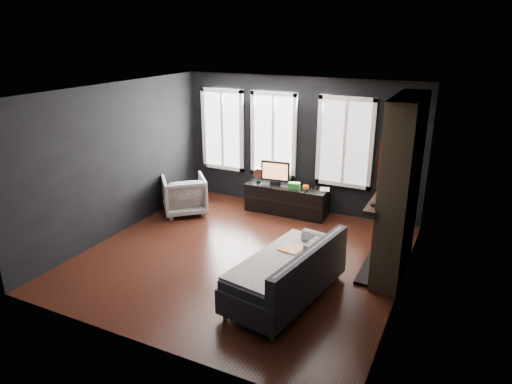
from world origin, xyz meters
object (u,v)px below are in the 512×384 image
at_px(armchair, 184,193).
at_px(mug, 306,187).
at_px(mantel_vase, 388,180).
at_px(monitor, 275,171).
at_px(book, 320,184).
at_px(media_console, 287,199).
at_px(sofa, 286,270).

bearing_deg(armchair, mug, 158.43).
bearing_deg(armchair, mantel_vase, 136.53).
distance_m(armchair, monitor, 1.90).
relative_size(monitor, book, 2.45).
distance_m(media_console, book, 0.79).
height_order(book, mantel_vase, mantel_vase).
height_order(sofa, mantel_vase, mantel_vase).
relative_size(sofa, book, 7.94).
bearing_deg(mug, monitor, 171.46).
distance_m(sofa, armchair, 3.65).
relative_size(armchair, book, 3.41).
bearing_deg(media_console, sofa, -68.36).
distance_m(mug, book, 0.30).
xyz_separation_m(armchair, mantel_vase, (4.00, -0.14, 0.89)).
distance_m(sofa, book, 3.05).
bearing_deg(monitor, mug, -14.91).
distance_m(armchair, mantel_vase, 4.10).
bearing_deg(sofa, monitor, 125.77).
relative_size(book, mantel_vase, 1.47).
xyz_separation_m(book, mantel_vase, (1.46, -1.13, 0.61)).
distance_m(media_console, mug, 0.56).
height_order(armchair, mantel_vase, mantel_vase).
xyz_separation_m(sofa, monitor, (-1.45, 2.94, 0.42)).
bearing_deg(mantel_vase, sofa, -116.98).
relative_size(media_console, mug, 13.32).
height_order(sofa, armchair, same).
bearing_deg(mug, book, 32.94).
bearing_deg(book, mug, -147.06).
bearing_deg(monitor, mantel_vase, -30.53).
distance_m(armchair, media_console, 2.09).
relative_size(armchair, media_console, 0.51).
bearing_deg(sofa, mug, 114.41).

